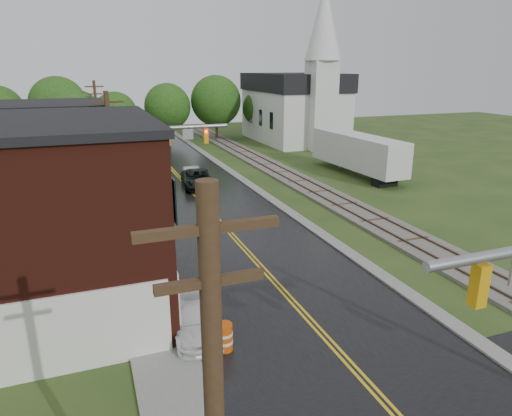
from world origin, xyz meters
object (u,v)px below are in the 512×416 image
utility_pole_b (113,167)px  sedan_silver (192,175)px  semi_trailer (358,151)px  construction_barrel (224,337)px  church (298,100)px  traffic_signal_far (157,146)px  tree_left_c (16,135)px  pickup_white (192,317)px  utility_pole_c (98,124)px  suv_dark (197,179)px  tree_left_e (76,122)px

utility_pole_b → sedan_silver: utility_pole_b is taller
semi_trailer → construction_barrel: bearing=-131.3°
church → traffic_signal_far: 35.59m
tree_left_c → sedan_silver: 15.67m
utility_pole_b → semi_trailer: 26.02m
sedan_silver → semi_trailer: bearing=-5.3°
semi_trailer → construction_barrel: 31.40m
utility_pole_b → construction_barrel: 13.61m
pickup_white → utility_pole_c: bearing=95.7°
utility_pole_c → tree_left_c: bearing=-149.8°
pickup_white → construction_barrel: pickup_white is taller
sedan_silver → utility_pole_c: bearing=138.3°
tree_left_c → semi_trailer: size_ratio=0.60×
church → suv_dark: bearing=-133.7°
tree_left_e → pickup_white: bearing=-83.4°
pickup_white → construction_barrel: 1.89m
church → semi_trailer: bearing=-99.0°
utility_pole_c → traffic_signal_far: bearing=-78.9°
suv_dark → construction_barrel: (-4.77, -24.32, -0.21)m
utility_pole_b → tree_left_c: size_ratio=1.18×
utility_pole_b → tree_left_e: 23.99m
tree_left_e → sedan_silver: 14.52m
utility_pole_c → semi_trailer: 26.09m
construction_barrel → pickup_white: bearing=116.0°
semi_trailer → construction_barrel: (-20.67, -23.57, -1.79)m
church → sedan_silver: size_ratio=4.99×
tree_left_c → sedan_silver: (14.65, -4.03, -3.85)m
traffic_signal_far → utility_pole_b: bearing=-123.7°
tree_left_e → suv_dark: tree_left_e is taller
tree_left_e → suv_dark: 16.10m
tree_left_e → church: bearing=15.2°
traffic_signal_far → pickup_white: size_ratio=1.65×
tree_left_e → sedan_silver: tree_left_e is taller
utility_pole_c → tree_left_e: utility_pole_c is taller
traffic_signal_far → pickup_white: 16.58m
utility_pole_b → tree_left_c: (-7.05, 17.90, -0.21)m
utility_pole_c → pickup_white: size_ratio=2.02×
church → construction_barrel: church is taller
tree_left_c → utility_pole_c: bearing=30.2°
tree_left_e → pickup_white: (4.05, -34.85, -4.17)m
sedan_silver → suv_dark: bearing=-84.8°
traffic_signal_far → construction_barrel: (-0.50, -17.65, -4.42)m
church → tree_left_c: size_ratio=2.61×
sedan_silver → pickup_white: bearing=-97.5°
suv_dark → construction_barrel: bearing=-94.6°
utility_pole_c → church: bearing=20.0°
traffic_signal_far → suv_dark: traffic_signal_far is taller
church → traffic_signal_far: size_ratio=2.72×
church → tree_left_c: (-33.85, -13.84, -1.32)m
church → pickup_white: church is taller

